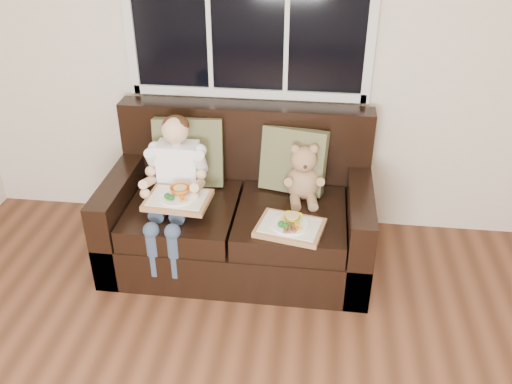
# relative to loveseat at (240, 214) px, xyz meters

# --- Properties ---
(room_walls) EXTENTS (4.52, 5.02, 2.71)m
(room_walls) POSITION_rel_loveseat_xyz_m (0.26, -2.02, 1.28)
(room_walls) COLOR beige
(room_walls) RESTS_ON ground
(loveseat) EXTENTS (1.70, 0.92, 0.96)m
(loveseat) POSITION_rel_loveseat_xyz_m (0.00, 0.00, 0.00)
(loveseat) COLOR black
(loveseat) RESTS_ON ground
(pillow_left) EXTENTS (0.48, 0.26, 0.47)m
(pillow_left) POSITION_rel_loveseat_xyz_m (-0.36, 0.15, 0.37)
(pillow_left) COLOR brown
(pillow_left) RESTS_ON loveseat
(pillow_right) EXTENTS (0.45, 0.28, 0.44)m
(pillow_right) POSITION_rel_loveseat_xyz_m (0.34, 0.15, 0.35)
(pillow_right) COLOR brown
(pillow_right) RESTS_ON loveseat
(child) EXTENTS (0.37, 0.59, 0.85)m
(child) POSITION_rel_loveseat_xyz_m (-0.39, -0.12, 0.33)
(child) COLOR white
(child) RESTS_ON loveseat
(teddy_bear) EXTENTS (0.25, 0.30, 0.39)m
(teddy_bear) POSITION_rel_loveseat_xyz_m (0.41, 0.04, 0.30)
(teddy_bear) COLOR tan
(teddy_bear) RESTS_ON loveseat
(tray_left) EXTENTS (0.40, 0.32, 0.09)m
(tray_left) POSITION_rel_loveseat_xyz_m (-0.34, -0.27, 0.26)
(tray_left) COLOR #B07D4F
(tray_left) RESTS_ON child
(tray_right) EXTENTS (0.44, 0.36, 0.09)m
(tray_right) POSITION_rel_loveseat_xyz_m (0.36, -0.35, 0.17)
(tray_right) COLOR #B07D4F
(tray_right) RESTS_ON loveseat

